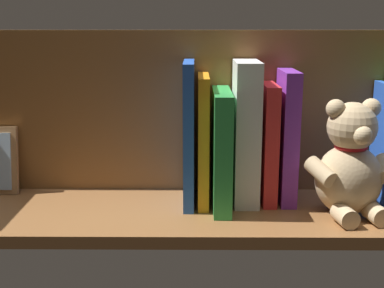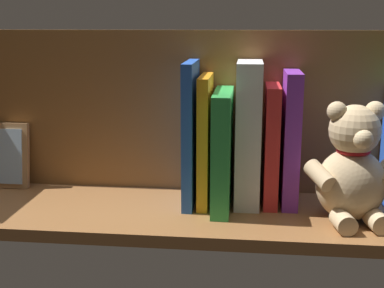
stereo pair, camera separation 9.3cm
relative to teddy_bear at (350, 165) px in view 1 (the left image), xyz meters
The scene contains 9 objects.
ground_plane 29.73cm from the teddy_bear, ahead, with size 110.79×27.14×2.20cm, color brown.
shelf_back_panel 31.97cm from the teddy_bear, 27.21° to the right, with size 110.79×1.50×31.92cm, color brown.
teddy_bear is the anchor object (origin of this frame).
book_5 12.92cm from the teddy_bear, 36.90° to the right, with size 2.87×11.26×24.80cm, color purple.
book_6 15.50cm from the teddy_bear, 28.93° to the right, with size 2.56×11.39×22.31cm, color red.
dictionary_thick_white 19.54cm from the teddy_bear, 21.62° to the right, with size 4.55×11.99×26.54cm, color white.
book_7 22.92cm from the teddy_bear, 11.97° to the right, with size 3.20×16.78×21.43cm, color green.
book_8 26.68cm from the teddy_bear, 14.36° to the right, with size 1.97×13.11×24.00cm, color orange.
book_9 29.35cm from the teddy_bear, 12.45° to the right, with size 1.91×13.74×26.52cm, color blue.
Camera 1 is at (-0.71, 90.16, 33.55)cm, focal length 48.30 mm.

